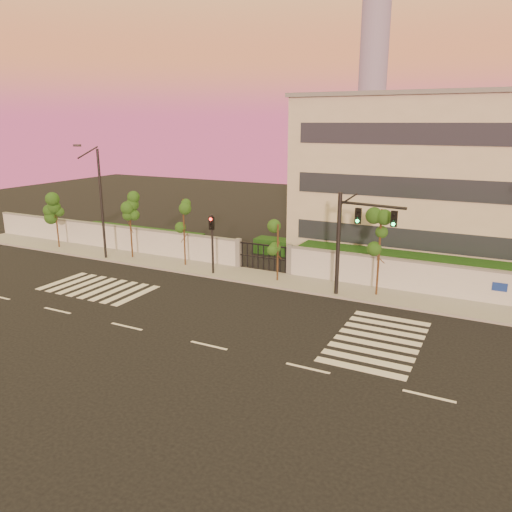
{
  "coord_description": "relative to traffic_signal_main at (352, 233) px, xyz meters",
  "views": [
    {
      "loc": [
        11.81,
        -18.33,
        10.23
      ],
      "look_at": [
        -0.54,
        6.0,
        2.89
      ],
      "focal_mm": 35.0,
      "sensor_mm": 36.0,
      "label": 1
    }
  ],
  "objects": [
    {
      "name": "sidewalk",
      "position": [
        -3.96,
        1.03,
        -3.92
      ],
      "size": [
        60.0,
        3.0,
        0.15
      ],
      "primitive_type": "cube",
      "color": "gray",
      "rests_on": "ground"
    },
    {
      "name": "street_tree_a",
      "position": [
        -25.1,
        0.81,
        -0.7
      ],
      "size": [
        1.47,
        1.17,
        4.47
      ],
      "color": "#382314",
      "rests_on": "ground"
    },
    {
      "name": "ground",
      "position": [
        -3.96,
        -9.47,
        -3.99
      ],
      "size": [
        120.0,
        120.0,
        0.0
      ],
      "primitive_type": "plane",
      "color": "black",
      "rests_on": "ground"
    },
    {
      "name": "street_tree_e",
      "position": [
        1.46,
        0.97,
        -0.05
      ],
      "size": [
        1.54,
        1.23,
        5.36
      ],
      "color": "#382314",
      "rests_on": "ground"
    },
    {
      "name": "road_markings",
      "position": [
        -5.54,
        -5.71,
        -3.98
      ],
      "size": [
        57.0,
        7.62,
        0.02
      ],
      "color": "silver",
      "rests_on": "ground"
    },
    {
      "name": "traffic_signal_main",
      "position": [
        0.0,
        0.0,
        0.0
      ],
      "size": [
        3.98,
        0.79,
        6.31
      ],
      "rotation": [
        0.0,
        0.0,
        -0.16
      ],
      "color": "black",
      "rests_on": "ground"
    },
    {
      "name": "institutional_building",
      "position": [
        5.04,
        12.52,
        2.16
      ],
      "size": [
        24.4,
        12.4,
        12.25
      ],
      "color": "#B5B199",
      "rests_on": "ground"
    },
    {
      "name": "perimeter_wall",
      "position": [
        -3.85,
        2.53,
        -2.92
      ],
      "size": [
        60.0,
        0.36,
        2.2
      ],
      "color": "#B6B8BD",
      "rests_on": "ground"
    },
    {
      "name": "hedge_row",
      "position": [
        -2.79,
        5.27,
        -3.17
      ],
      "size": [
        41.0,
        4.25,
        1.8
      ],
      "color": "black",
      "rests_on": "ground"
    },
    {
      "name": "traffic_signal_secondary",
      "position": [
        -9.71,
        0.22,
        -1.3
      ],
      "size": [
        0.33,
        0.33,
        4.24
      ],
      "rotation": [
        0.0,
        0.0,
        0.12
      ],
      "color": "black",
      "rests_on": "ground"
    },
    {
      "name": "distant_skyscraper",
      "position": [
        -68.96,
        270.53,
        57.99
      ],
      "size": [
        16.0,
        16.0,
        118.0
      ],
      "color": "slate",
      "rests_on": "ground"
    },
    {
      "name": "street_tree_d",
      "position": [
        -5.06,
        0.82,
        -1.12
      ],
      "size": [
        1.41,
        1.12,
        3.9
      ],
      "color": "#382314",
      "rests_on": "ground"
    },
    {
      "name": "street_tree_b",
      "position": [
        -17.47,
        1.05,
        -0.26
      ],
      "size": [
        1.52,
        1.21,
        5.08
      ],
      "color": "#382314",
      "rests_on": "ground"
    },
    {
      "name": "street_tree_c",
      "position": [
        -12.59,
        1.11,
        -0.33
      ],
      "size": [
        1.41,
        1.12,
        4.98
      ],
      "color": "#382314",
      "rests_on": "ground"
    },
    {
      "name": "streetlight_west",
      "position": [
        -19.25,
        -0.17,
        0.73
      ],
      "size": [
        0.52,
        2.1,
        8.75
      ],
      "color": "black",
      "rests_on": "ground"
    }
  ]
}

